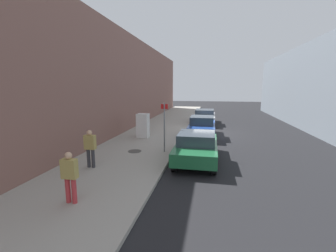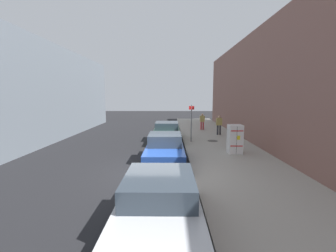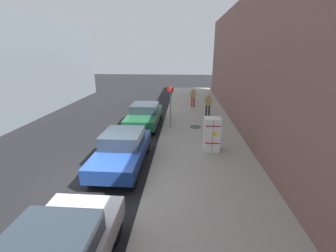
% 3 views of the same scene
% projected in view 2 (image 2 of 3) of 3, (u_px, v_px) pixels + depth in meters
% --- Properties ---
extents(ground_plane, '(80.00, 80.00, 0.00)m').
position_uv_depth(ground_plane, '(150.00, 172.00, 9.75)').
color(ground_plane, black).
extents(sidewalk_slab, '(4.54, 44.00, 0.13)m').
position_uv_depth(sidewalk_slab, '(244.00, 171.00, 9.70)').
color(sidewalk_slab, '#9E998E').
rests_on(sidewalk_slab, ground).
extents(building_facade_near, '(2.10, 39.60, 7.57)m').
position_uv_depth(building_facade_near, '(330.00, 84.00, 9.17)').
color(building_facade_near, '#7F564C').
rests_on(building_facade_near, ground).
extents(discarded_refrigerator, '(0.75, 0.69, 1.59)m').
position_uv_depth(discarded_refrigerator, '(235.00, 139.00, 12.40)').
color(discarded_refrigerator, white).
rests_on(discarded_refrigerator, sidewalk_slab).
extents(manhole_cover, '(0.70, 0.70, 0.02)m').
position_uv_depth(manhole_cover, '(213.00, 141.00, 15.85)').
color(manhole_cover, '#47443F').
rests_on(manhole_cover, sidewalk_slab).
extents(street_sign_post, '(0.36, 0.07, 2.56)m').
position_uv_depth(street_sign_post, '(191.00, 121.00, 15.43)').
color(street_sign_post, slate).
rests_on(street_sign_post, sidewalk_slab).
extents(pedestrian_walking_far, '(0.44, 0.22, 1.52)m').
position_uv_depth(pedestrian_walking_far, '(202.00, 121.00, 21.10)').
color(pedestrian_walking_far, '#B73338').
rests_on(pedestrian_walking_far, sidewalk_slab).
extents(pedestrian_standing_near, '(0.46, 0.22, 1.59)m').
position_uv_depth(pedestrian_standing_near, '(219.00, 124.00, 18.30)').
color(pedestrian_standing_near, '#333338').
rests_on(pedestrian_standing_near, sidewalk_slab).
extents(parked_sedan_green, '(1.86, 4.35, 1.39)m').
position_uv_depth(parked_sedan_green, '(167.00, 132.00, 16.32)').
color(parked_sedan_green, '#1E6038').
rests_on(parked_sedan_green, ground).
extents(parked_hatchback_blue, '(1.78, 4.15, 1.46)m').
position_uv_depth(parked_hatchback_blue, '(165.00, 149.00, 10.92)').
color(parked_hatchback_blue, '#23479E').
rests_on(parked_hatchback_blue, ground).
extents(parked_sedan_silver, '(1.90, 4.76, 1.39)m').
position_uv_depth(parked_sedan_silver, '(159.00, 205.00, 5.32)').
color(parked_sedan_silver, silver).
rests_on(parked_sedan_silver, ground).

